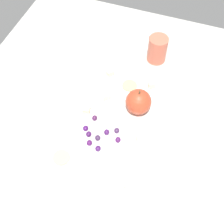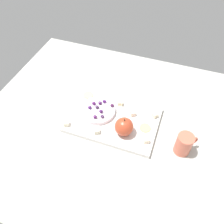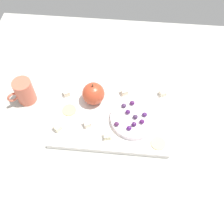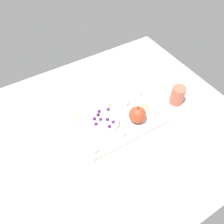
% 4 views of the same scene
% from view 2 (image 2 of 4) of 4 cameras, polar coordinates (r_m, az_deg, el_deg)
% --- Properties ---
extents(table, '(1.14, 1.03, 0.04)m').
position_cam_2_polar(table, '(1.05, -1.06, -3.07)').
color(table, '#B8B7AE').
rests_on(table, ground).
extents(platter, '(0.39, 0.27, 0.02)m').
position_cam_2_polar(platter, '(1.03, 0.32, -1.87)').
color(platter, silver).
rests_on(platter, table).
extents(serving_dish, '(0.16, 0.16, 0.02)m').
position_cam_2_polar(serving_dish, '(1.04, -3.54, 0.40)').
color(serving_dish, white).
rests_on(serving_dish, platter).
extents(apple_whole, '(0.08, 0.08, 0.08)m').
position_cam_2_polar(apple_whole, '(0.94, 2.99, -3.63)').
color(apple_whole, '#C24528').
rests_on(apple_whole, platter).
extents(apple_stem, '(0.01, 0.01, 0.01)m').
position_cam_2_polar(apple_stem, '(0.91, 3.10, -1.93)').
color(apple_stem, brown).
rests_on(apple_stem, apple_whole).
extents(cheese_cube_0, '(0.03, 0.03, 0.02)m').
position_cam_2_polar(cheese_cube_0, '(1.06, 2.09, 2.19)').
color(cheese_cube_0, '#F9F1BE').
rests_on(cheese_cube_0, platter).
extents(cheese_cube_1, '(0.03, 0.03, 0.02)m').
position_cam_2_polar(cheese_cube_1, '(0.95, 8.47, -6.94)').
color(cheese_cube_1, '#F9E6C5').
rests_on(cheese_cube_1, platter).
extents(cheese_cube_2, '(0.03, 0.03, 0.02)m').
position_cam_2_polar(cheese_cube_2, '(1.03, 5.16, -0.31)').
color(cheese_cube_2, '#F9E2C8').
rests_on(cheese_cube_2, platter).
extents(cheese_cube_3, '(0.03, 0.03, 0.02)m').
position_cam_2_polar(cheese_cube_3, '(1.01, -11.13, -2.84)').
color(cheese_cube_3, '#F9ECCD').
rests_on(cheese_cube_3, platter).
extents(cheese_cube_4, '(0.03, 0.03, 0.02)m').
position_cam_2_polar(cheese_cube_4, '(1.03, 10.57, -0.71)').
color(cheese_cube_4, '#F8EBC4').
rests_on(cheese_cube_4, platter).
extents(cheese_cube_5, '(0.03, 0.03, 0.02)m').
position_cam_2_polar(cheese_cube_5, '(0.97, -3.74, -4.71)').
color(cheese_cube_5, beige).
rests_on(cheese_cube_5, platter).
extents(cracker_0, '(0.05, 0.05, 0.00)m').
position_cam_2_polar(cracker_0, '(1.12, -5.88, 4.20)').
color(cracker_0, beige).
rests_on(cracker_0, platter).
extents(cracker_1, '(0.05, 0.05, 0.00)m').
position_cam_2_polar(cracker_1, '(0.99, 8.19, -3.89)').
color(cracker_1, '#E3C37E').
rests_on(cracker_1, platter).
extents(grape_0, '(0.02, 0.01, 0.01)m').
position_cam_2_polar(grape_0, '(0.99, -2.41, -1.09)').
color(grape_0, '#4A2D55').
rests_on(grape_0, serving_dish).
extents(grape_1, '(0.02, 0.01, 0.01)m').
position_cam_2_polar(grape_1, '(1.04, -4.49, 2.15)').
color(grape_1, '#4F1959').
rests_on(grape_1, serving_dish).
extents(grape_2, '(0.02, 0.01, 0.01)m').
position_cam_2_polar(grape_2, '(1.03, -0.21, 1.72)').
color(grape_2, '#4E214B').
rests_on(grape_2, serving_dish).
extents(grape_3, '(0.02, 0.01, 0.01)m').
position_cam_2_polar(grape_3, '(1.04, -2.96, 2.26)').
color(grape_3, '#451C55').
rests_on(grape_3, serving_dish).
extents(grape_4, '(0.02, 0.01, 0.02)m').
position_cam_2_polar(grape_4, '(1.03, -3.69, 1.23)').
color(grape_4, '#422A4D').
rests_on(grape_4, serving_dish).
extents(grape_5, '(0.02, 0.01, 0.02)m').
position_cam_2_polar(grape_5, '(1.01, -2.71, 0.19)').
color(grape_5, '#4A1E5D').
rests_on(grape_5, serving_dish).
extents(grape_6, '(0.02, 0.01, 0.02)m').
position_cam_2_polar(grape_6, '(0.99, -4.17, -1.20)').
color(grape_6, '#531F5C').
rests_on(grape_6, serving_dish).
extents(grape_7, '(0.02, 0.01, 0.01)m').
position_cam_2_polar(grape_7, '(1.05, -1.88, 2.63)').
color(grape_7, '#491863').
rests_on(grape_7, serving_dish).
extents(grape_8, '(0.02, 0.01, 0.01)m').
position_cam_2_polar(grape_8, '(1.03, -5.51, 1.13)').
color(grape_8, '#4A1F61').
rests_on(grape_8, serving_dish).
extents(cup, '(0.08, 0.08, 0.09)m').
position_cam_2_polar(cup, '(0.95, 17.35, -7.54)').
color(cup, '#DB6950').
rests_on(cup, table).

